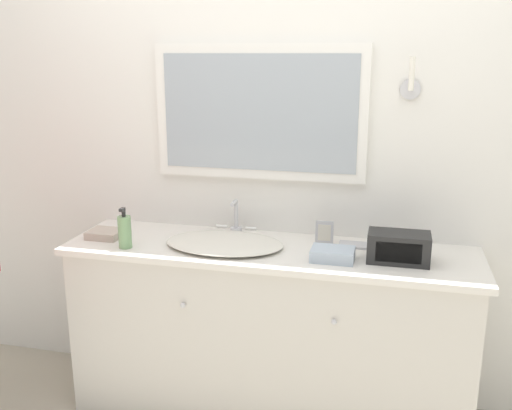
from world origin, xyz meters
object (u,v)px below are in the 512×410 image
(soap_bottle, at_px, (125,231))
(appliance_box, at_px, (399,247))
(sink_basin, at_px, (225,242))
(picture_frame, at_px, (324,232))

(soap_bottle, relative_size, appliance_box, 0.73)
(sink_basin, distance_m, soap_bottle, 0.46)
(soap_bottle, height_order, picture_frame, soap_bottle)
(soap_bottle, xyz_separation_m, appliance_box, (1.21, 0.11, -0.01))
(sink_basin, bearing_deg, soap_bottle, -163.43)
(picture_frame, bearing_deg, appliance_box, -26.31)
(appliance_box, bearing_deg, soap_bottle, -174.78)
(soap_bottle, bearing_deg, appliance_box, 5.22)
(sink_basin, bearing_deg, appliance_box, -1.39)
(sink_basin, bearing_deg, picture_frame, 18.46)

